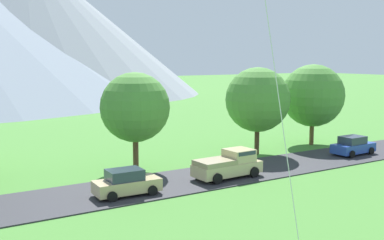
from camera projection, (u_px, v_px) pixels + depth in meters
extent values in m
cube|color=#2D2D33|center=(129.00, 190.00, 31.33)|extent=(160.00, 6.17, 0.08)
cone|color=gray|center=(8.00, 20.00, 141.94)|extent=(89.69, 89.69, 39.99)
cone|color=#8E939E|center=(27.00, 23.00, 113.20)|extent=(83.07, 83.07, 34.27)
cylinder|color=#4C3823|center=(257.00, 139.00, 43.00)|extent=(0.44, 0.44, 2.81)
sphere|color=#4C8938|center=(258.00, 100.00, 42.53)|extent=(5.88, 5.88, 5.88)
cylinder|color=brown|center=(136.00, 152.00, 36.64)|extent=(0.44, 0.44, 2.97)
sphere|color=#4C8938|center=(135.00, 107.00, 36.17)|extent=(5.41, 5.41, 5.41)
cylinder|color=brown|center=(312.00, 132.00, 47.70)|extent=(0.44, 0.44, 2.65)
sphere|color=#4C8938|center=(313.00, 96.00, 47.21)|extent=(6.28, 6.28, 6.28)
cube|color=tan|center=(127.00, 186.00, 29.94)|extent=(4.26, 1.95, 0.80)
cube|color=#2D3847|center=(125.00, 175.00, 29.77)|extent=(2.26, 1.66, 0.68)
cylinder|color=black|center=(141.00, 184.00, 31.43)|extent=(0.65, 0.26, 0.64)
cylinder|color=black|center=(152.00, 190.00, 29.85)|extent=(0.65, 0.26, 0.64)
cylinder|color=black|center=(102.00, 189.00, 30.11)|extent=(0.65, 0.26, 0.64)
cylinder|color=black|center=(112.00, 197.00, 28.52)|extent=(0.65, 0.26, 0.64)
cube|color=#2847A8|center=(353.00, 148.00, 42.50)|extent=(4.25, 1.91, 0.80)
cube|color=#2D3847|center=(352.00, 140.00, 42.32)|extent=(2.24, 1.64, 0.68)
cylinder|color=black|center=(354.00, 148.00, 44.03)|extent=(0.65, 0.26, 0.64)
cylinder|color=black|center=(371.00, 151.00, 42.51)|extent=(0.65, 0.26, 0.64)
cylinder|color=black|center=(335.00, 151.00, 42.56)|extent=(0.65, 0.26, 0.64)
cylinder|color=black|center=(352.00, 154.00, 41.04)|extent=(0.65, 0.26, 0.64)
cube|color=#C6B284|center=(227.00, 168.00, 34.25)|extent=(5.28, 2.23, 0.84)
cube|color=#C6B284|center=(239.00, 155.00, 34.75)|extent=(1.98, 1.92, 0.90)
cube|color=#2D3847|center=(239.00, 151.00, 34.71)|extent=(1.70, 1.95, 0.28)
cube|color=tan|center=(215.00, 162.00, 33.52)|extent=(2.78, 2.08, 0.36)
cylinder|color=black|center=(236.00, 167.00, 36.07)|extent=(0.77, 0.31, 0.76)
cylinder|color=black|center=(254.00, 172.00, 34.40)|extent=(0.77, 0.31, 0.76)
cylinder|color=black|center=(200.00, 173.00, 34.17)|extent=(0.77, 0.31, 0.76)
cylinder|color=black|center=(217.00, 179.00, 32.50)|extent=(0.77, 0.31, 0.76)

